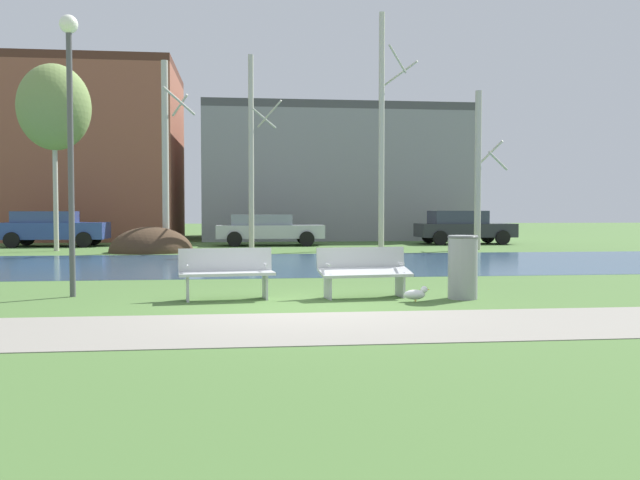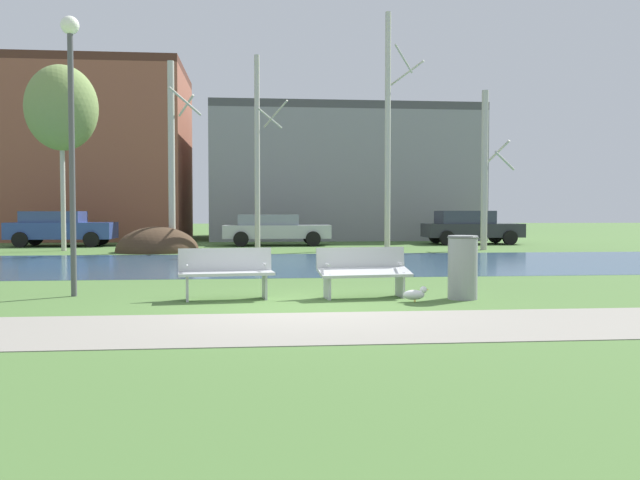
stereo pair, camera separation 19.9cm
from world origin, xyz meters
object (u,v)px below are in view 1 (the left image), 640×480
at_px(bench_right, 364,271).
at_px(seagull, 416,294).
at_px(bench_left, 227,272).
at_px(parked_hatch_third_dark, 463,227).
at_px(parked_sedan_second_silver, 268,229).
at_px(streetlamp, 70,107).
at_px(trash_bin, 463,266).
at_px(parked_van_nearest_blue, 52,228).

bearing_deg(bench_right, seagull, -40.56).
relative_size(bench_left, seagull, 3.73).
relative_size(bench_left, bench_right, 1.00).
bearing_deg(parked_hatch_third_dark, seagull, -110.58).
distance_m(bench_right, parked_hatch_third_dark, 19.99).
bearing_deg(parked_sedan_second_silver, bench_left, -94.48).
xyz_separation_m(bench_left, parked_hatch_third_dark, (10.27, 18.36, 0.32)).
bearing_deg(parked_sedan_second_silver, streetlamp, -103.38).
bearing_deg(trash_bin, parked_sedan_second_silver, 98.14).
height_order(bench_left, parked_sedan_second_silver, parked_sedan_second_silver).
xyz_separation_m(bench_right, parked_sedan_second_silver, (-0.96, 17.99, 0.25)).
xyz_separation_m(streetlamp, parked_hatch_third_dark, (12.97, 17.66, -2.53)).
xyz_separation_m(trash_bin, streetlamp, (-6.74, 1.05, 2.75)).
distance_m(bench_left, parked_hatch_third_dark, 21.04).
xyz_separation_m(bench_right, seagull, (0.76, -0.65, -0.34)).
height_order(trash_bin, streetlamp, streetlamp).
xyz_separation_m(trash_bin, parked_hatch_third_dark, (6.24, 18.71, 0.23)).
bearing_deg(streetlamp, parked_sedan_second_silver, 76.62).
relative_size(bench_left, parked_sedan_second_silver, 0.36).
relative_size(bench_right, parked_van_nearest_blue, 0.38).
relative_size(seagull, parked_hatch_third_dark, 0.10).
xyz_separation_m(streetlamp, parked_van_nearest_blue, (-4.99, 17.57, -2.53)).
bearing_deg(trash_bin, parked_van_nearest_blue, 122.20).
distance_m(bench_left, seagull, 3.22).
xyz_separation_m(bench_left, streetlamp, (-2.70, 0.70, 2.85)).
xyz_separation_m(seagull, parked_sedan_second_silver, (-1.72, 18.64, 0.59)).
relative_size(bench_right, streetlamp, 0.34).
bearing_deg(bench_right, trash_bin, -11.99).
height_order(bench_left, parked_hatch_third_dark, parked_hatch_third_dark).
distance_m(bench_left, trash_bin, 4.05).
height_order(streetlamp, parked_hatch_third_dark, streetlamp).
bearing_deg(seagull, trash_bin, 18.34).
height_order(seagull, parked_hatch_third_dark, parked_hatch_third_dark).
xyz_separation_m(trash_bin, seagull, (-0.90, -0.30, -0.43)).
height_order(streetlamp, parked_sedan_second_silver, streetlamp).
bearing_deg(bench_left, seagull, -11.74).
relative_size(trash_bin, seagull, 2.46).
distance_m(trash_bin, streetlamp, 7.35).
xyz_separation_m(streetlamp, parked_sedan_second_silver, (4.11, 17.29, -2.59)).
distance_m(bench_left, parked_van_nearest_blue, 19.82).
bearing_deg(parked_van_nearest_blue, trash_bin, -57.80).
height_order(bench_left, trash_bin, trash_bin).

